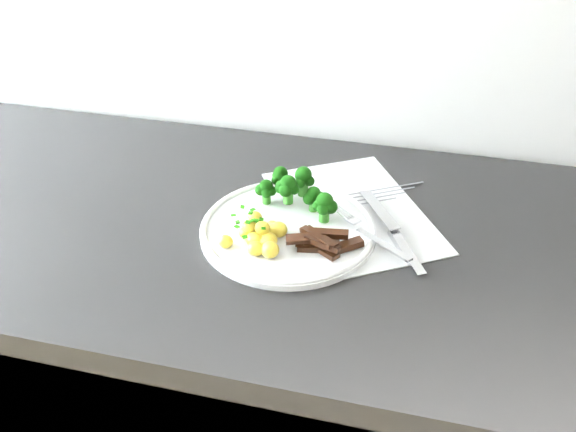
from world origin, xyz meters
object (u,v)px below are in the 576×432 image
at_px(counter, 337,426).
at_px(broccoli, 297,189).
at_px(plate, 288,228).
at_px(fork, 372,236).
at_px(recipe_paper, 351,211).
at_px(beef_strips, 321,242).
at_px(knife, 398,240).
at_px(potatoes, 260,236).

relative_size(counter, broccoli, 17.60).
distance_m(plate, fork, 0.13).
xyz_separation_m(recipe_paper, plate, (-0.08, -0.08, 0.01)).
height_order(counter, recipe_paper, recipe_paper).
height_order(beef_strips, knife, beef_strips).
relative_size(recipe_paper, fork, 2.84).
bearing_deg(knife, broccoli, 164.22).
relative_size(plate, fork, 2.05).
bearing_deg(recipe_paper, potatoes, -132.79).
height_order(recipe_paper, plate, plate).
bearing_deg(plate, broccoli, 88.65).
distance_m(plate, potatoes, 0.06).
bearing_deg(recipe_paper, fork, -62.23).
bearing_deg(knife, plate, -176.74).
bearing_deg(potatoes, fork, 15.47).
distance_m(plate, broccoli, 0.07).
distance_m(plate, knife, 0.16).
bearing_deg(beef_strips, potatoes, -174.20).
xyz_separation_m(broccoli, potatoes, (-0.03, -0.10, -0.02)).
bearing_deg(counter, fork, -13.94).
xyz_separation_m(beef_strips, knife, (0.10, 0.05, -0.01)).
relative_size(broccoli, beef_strips, 1.22).
xyz_separation_m(broccoli, fork, (0.12, -0.06, -0.03)).
xyz_separation_m(potatoes, beef_strips, (0.09, 0.01, -0.00)).
relative_size(plate, broccoli, 1.95).
xyz_separation_m(recipe_paper, knife, (0.08, -0.07, 0.01)).
xyz_separation_m(potatoes, fork, (0.16, 0.04, -0.00)).
bearing_deg(counter, broccoli, 152.10).
bearing_deg(recipe_paper, knife, -40.71).
height_order(counter, fork, fork).
relative_size(counter, fork, 18.50).
xyz_separation_m(fork, knife, (0.04, 0.01, -0.01)).
relative_size(counter, potatoes, 24.58).
xyz_separation_m(plate, broccoli, (0.00, 0.05, 0.04)).
bearing_deg(fork, broccoli, 155.20).
height_order(plate, fork, fork).
relative_size(broccoli, potatoes, 1.40).
bearing_deg(fork, knife, 17.81).
relative_size(recipe_paper, knife, 1.89).
bearing_deg(beef_strips, counter, 47.20).
height_order(counter, beef_strips, beef_strips).
bearing_deg(fork, counter, 166.06).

